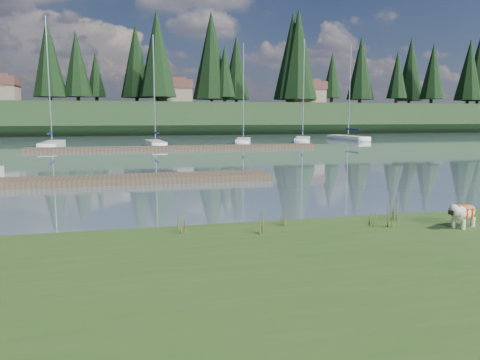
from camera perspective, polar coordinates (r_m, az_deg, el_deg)
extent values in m
plane|color=slate|center=(42.81, -10.29, 3.65)|extent=(200.00, 200.00, 0.00)
cube|color=#2F4C1B|center=(7.69, 8.04, -13.75)|extent=(60.00, 9.00, 0.35)
cube|color=#1D3218|center=(85.66, -12.23, 7.28)|extent=(200.00, 20.00, 5.00)
cylinder|color=silver|center=(12.22, 25.54, -4.91)|extent=(0.11, 0.11, 0.23)
cylinder|color=silver|center=(12.33, 24.60, -4.75)|extent=(0.11, 0.11, 0.23)
cylinder|color=silver|center=(12.62, 26.50, -4.58)|extent=(0.11, 0.11, 0.23)
cylinder|color=silver|center=(12.72, 25.59, -4.44)|extent=(0.11, 0.11, 0.23)
ellipsoid|color=silver|center=(12.44, 25.65, -3.58)|extent=(0.84, 0.64, 0.35)
ellipsoid|color=olive|center=(12.42, 25.68, -3.07)|extent=(0.62, 0.53, 0.13)
ellipsoid|color=silver|center=(12.02, 24.68, -3.35)|extent=(0.35, 0.35, 0.26)
cube|color=black|center=(11.93, 24.41, -3.63)|extent=(0.12, 0.15, 0.10)
cube|color=#4C3D2C|center=(21.84, -17.18, -0.03)|extent=(16.00, 2.00, 0.30)
cube|color=#4C3D2C|center=(42.97, -7.63, 3.93)|extent=(26.00, 2.20, 0.30)
cube|color=white|center=(48.47, -21.92, 3.95)|extent=(1.71, 7.32, 0.70)
ellipsoid|color=white|center=(52.09, -21.40, 4.20)|extent=(1.61, 2.00, 0.70)
cylinder|color=silver|center=(48.52, -22.30, 11.38)|extent=(0.12, 0.12, 11.42)
cube|color=#101254|center=(47.43, -22.15, 5.29)|extent=(0.22, 2.91, 0.20)
cube|color=white|center=(47.11, -10.26, 4.29)|extent=(1.80, 6.39, 0.70)
ellipsoid|color=white|center=(50.24, -10.71, 4.49)|extent=(1.48, 1.80, 0.70)
cylinder|color=silver|center=(47.11, -10.43, 11.04)|extent=(0.12, 0.12, 9.94)
cube|color=#101254|center=(46.20, -10.16, 5.69)|extent=(0.34, 2.52, 0.20)
cube|color=white|center=(51.18, 0.41, 4.68)|extent=(3.22, 6.61, 0.70)
ellipsoid|color=white|center=(54.40, 0.52, 4.86)|extent=(1.85, 2.08, 0.70)
cylinder|color=silver|center=(51.18, 0.41, 10.89)|extent=(0.12, 0.12, 9.93)
cube|color=#101254|center=(50.25, 0.37, 5.97)|extent=(0.91, 2.52, 0.20)
cube|color=white|center=(54.78, 7.63, 4.82)|extent=(4.25, 7.06, 0.70)
ellipsoid|color=white|center=(58.27, 7.75, 4.99)|extent=(2.16, 2.36, 0.70)
cylinder|color=silver|center=(54.80, 7.75, 11.07)|extent=(0.12, 0.12, 10.80)
cube|color=#101254|center=(53.78, 7.62, 6.02)|extent=(1.29, 2.63, 0.20)
cube|color=white|center=(60.32, 13.05, 4.95)|extent=(2.33, 7.43, 0.70)
ellipsoid|color=white|center=(63.44, 11.28, 5.13)|extent=(1.77, 2.13, 0.70)
cylinder|color=silver|center=(60.34, 13.22, 10.68)|extent=(0.12, 0.12, 10.90)
cube|color=#101254|center=(59.44, 13.59, 6.03)|extent=(0.47, 2.91, 0.20)
cone|color=#475B23|center=(10.64, 2.54, -5.00)|extent=(0.03, 0.03, 0.57)
cone|color=brown|center=(10.62, 3.21, -5.35)|extent=(0.03, 0.03, 0.46)
cone|color=#475B23|center=(10.68, 2.80, -4.80)|extent=(0.03, 0.03, 0.63)
cone|color=brown|center=(10.67, 3.30, -5.44)|extent=(0.03, 0.03, 0.40)
cone|color=#475B23|center=(10.57, 2.76, -5.24)|extent=(0.03, 0.03, 0.51)
cone|color=#475B23|center=(11.42, 5.22, -4.26)|extent=(0.03, 0.03, 0.52)
cone|color=brown|center=(11.40, 5.86, -4.56)|extent=(0.03, 0.03, 0.42)
cone|color=#475B23|center=(11.46, 5.46, -4.09)|extent=(0.03, 0.03, 0.57)
cone|color=brown|center=(11.46, 5.93, -4.64)|extent=(0.03, 0.03, 0.37)
cone|color=#475B23|center=(11.36, 5.45, -4.47)|extent=(0.03, 0.03, 0.47)
cone|color=#475B23|center=(11.77, 17.38, -3.93)|extent=(0.03, 0.03, 0.64)
cone|color=brown|center=(11.78, 18.00, -4.27)|extent=(0.03, 0.03, 0.51)
cone|color=#475B23|center=(11.82, 17.56, -3.73)|extent=(0.03, 0.03, 0.70)
cone|color=brown|center=(11.84, 18.01, -4.37)|extent=(0.03, 0.03, 0.45)
cone|color=#475B23|center=(11.72, 17.66, -4.15)|extent=(0.03, 0.03, 0.58)
cone|color=#475B23|center=(10.70, -7.50, -4.99)|extent=(0.03, 0.03, 0.57)
cone|color=brown|center=(10.66, -6.86, -5.34)|extent=(0.03, 0.03, 0.46)
cone|color=#475B23|center=(10.73, -7.20, -4.79)|extent=(0.03, 0.03, 0.63)
cone|color=brown|center=(10.71, -6.72, -5.44)|extent=(0.03, 0.03, 0.40)
cone|color=#475B23|center=(10.63, -7.34, -5.23)|extent=(0.03, 0.03, 0.51)
cone|color=#475B23|center=(11.79, 15.64, -4.46)|extent=(0.03, 0.03, 0.39)
cone|color=brown|center=(11.80, 16.26, -4.67)|extent=(0.03, 0.03, 0.31)
cone|color=#475B23|center=(11.84, 15.82, -4.32)|extent=(0.03, 0.03, 0.43)
cone|color=brown|center=(11.85, 16.29, -4.72)|extent=(0.03, 0.03, 0.27)
cone|color=#475B23|center=(11.74, 15.91, -4.62)|extent=(0.03, 0.03, 0.35)
cone|color=#475B23|center=(12.57, 18.22, -3.28)|extent=(0.03, 0.03, 0.62)
cone|color=brown|center=(12.58, 18.80, -3.59)|extent=(0.03, 0.03, 0.50)
cone|color=#475B23|center=(12.62, 18.38, -3.10)|extent=(0.03, 0.03, 0.68)
cone|color=brown|center=(12.64, 18.81, -3.68)|extent=(0.03, 0.03, 0.44)
cone|color=#475B23|center=(12.52, 18.48, -3.48)|extent=(0.03, 0.03, 0.56)
cube|color=#33281C|center=(11.72, -0.08, -6.64)|extent=(60.00, 0.50, 0.14)
cylinder|color=#382619|center=(84.98, -19.12, 9.32)|extent=(0.60, 0.60, 1.80)
cone|color=black|center=(85.38, -19.30, 13.24)|extent=(4.84, 4.84, 11.00)
cylinder|color=#382619|center=(78.88, -9.93, 9.78)|extent=(0.60, 0.60, 1.80)
cone|color=black|center=(79.47, -10.05, 14.97)|extent=(6.16, 6.16, 14.00)
cylinder|color=#382619|center=(84.55, -1.87, 9.75)|extent=(0.60, 0.60, 1.80)
cone|color=black|center=(84.86, -1.89, 13.09)|extent=(3.96, 3.96, 9.00)
cylinder|color=#382619|center=(86.32, 7.01, 9.66)|extent=(0.60, 0.60, 1.80)
cone|color=black|center=(86.97, 7.10, 15.00)|extent=(7.04, 7.04, 16.00)
cylinder|color=#382619|center=(94.87, 14.37, 9.30)|extent=(0.60, 0.60, 1.80)
cone|color=black|center=(95.27, 14.51, 13.09)|extent=(5.28, 5.28, 12.00)
cylinder|color=#382619|center=(98.38, 22.26, 8.91)|extent=(0.60, 0.60, 1.80)
cone|color=black|center=(98.71, 22.43, 12.17)|extent=(4.62, 4.62, 10.50)
cylinder|color=#382619|center=(108.79, 26.92, 8.48)|extent=(0.60, 0.60, 1.80)
cone|color=black|center=(109.20, 27.15, 12.14)|extent=(5.94, 5.94, 13.50)
cube|color=gray|center=(84.14, -8.11, 10.03)|extent=(6.00, 5.00, 2.80)
cube|color=brown|center=(84.25, -8.14, 11.46)|extent=(6.30, 5.30, 1.40)
cube|color=brown|center=(84.31, -8.15, 12.00)|extent=(4.20, 3.60, 0.70)
cube|color=gray|center=(88.00, 8.01, 9.93)|extent=(6.00, 5.00, 2.80)
cube|color=brown|center=(88.11, 8.04, 11.29)|extent=(6.30, 5.30, 1.40)
cube|color=brown|center=(88.16, 8.05, 11.81)|extent=(4.20, 3.60, 0.70)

